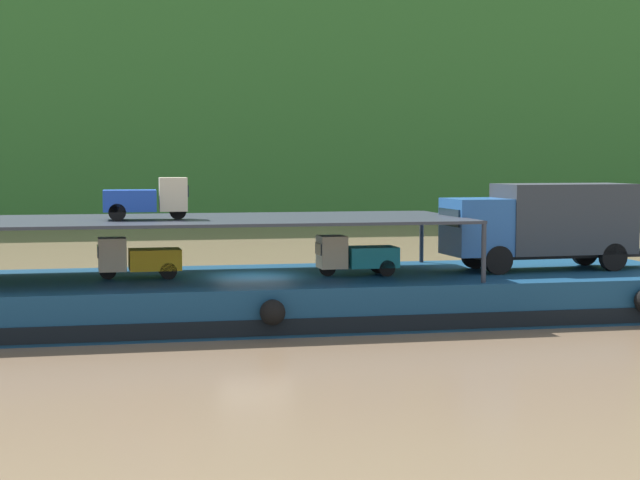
# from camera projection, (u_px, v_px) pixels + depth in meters

# --- Properties ---
(ground_plane) EXTENTS (400.00, 400.00, 0.00)m
(ground_plane) POSITION_uv_depth(u_px,v_px,m) (254.00, 320.00, 34.62)
(ground_plane) COLOR #7F664C
(cargo_barge) EXTENTS (30.99, 8.24, 1.50)m
(cargo_barge) POSITION_uv_depth(u_px,v_px,m) (254.00, 298.00, 34.54)
(cargo_barge) COLOR navy
(cargo_barge) RESTS_ON ground
(covered_lorry) EXTENTS (7.93, 2.59, 3.10)m
(covered_lorry) POSITION_uv_depth(u_px,v_px,m) (544.00, 223.00, 36.38)
(covered_lorry) COLOR #285BA3
(covered_lorry) RESTS_ON cargo_barge
(cargo_rack) EXTENTS (21.79, 6.81, 2.00)m
(cargo_rack) POSITION_uv_depth(u_px,v_px,m) (140.00, 221.00, 33.58)
(cargo_rack) COLOR #2D333D
(cargo_rack) RESTS_ON cargo_barge
(mini_truck_lower_aft) EXTENTS (2.77, 1.25, 1.38)m
(mini_truck_lower_aft) POSITION_uv_depth(u_px,v_px,m) (138.00, 258.00, 33.76)
(mini_truck_lower_aft) COLOR gold
(mini_truck_lower_aft) RESTS_ON cargo_barge
(mini_truck_lower_mid) EXTENTS (2.77, 1.25, 1.38)m
(mini_truck_lower_mid) POSITION_uv_depth(u_px,v_px,m) (355.00, 255.00, 34.65)
(mini_truck_lower_mid) COLOR teal
(mini_truck_lower_mid) RESTS_ON cargo_barge
(mini_truck_upper_mid) EXTENTS (2.76, 1.24, 1.38)m
(mini_truck_upper_mid) POSITION_uv_depth(u_px,v_px,m) (147.00, 199.00, 33.07)
(mini_truck_upper_mid) COLOR #1E47B7
(mini_truck_upper_mid) RESTS_ON cargo_rack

